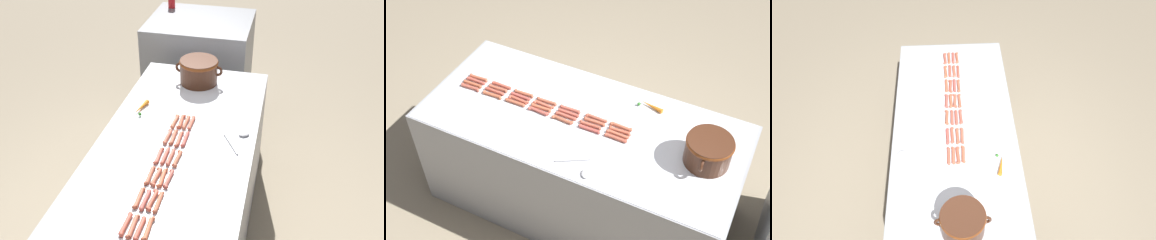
% 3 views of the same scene
% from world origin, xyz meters
% --- Properties ---
extents(ground_plane, '(20.00, 20.00, 0.00)m').
position_xyz_m(ground_plane, '(0.00, 0.00, 0.00)').
color(ground_plane, gray).
extents(griddle_counter, '(0.96, 2.15, 0.88)m').
position_xyz_m(griddle_counter, '(0.00, 0.00, 0.44)').
color(griddle_counter, '#9EA0A5').
rests_on(griddle_counter, ground_plane).
extents(hot_dog_0, '(0.03, 0.16, 0.02)m').
position_xyz_m(hot_dog_0, '(-0.05, -0.85, 0.89)').
color(hot_dog_0, '#B95B3F').
rests_on(hot_dog_0, griddle_counter).
extents(hot_dog_1, '(0.03, 0.16, 0.02)m').
position_xyz_m(hot_dog_1, '(-0.06, -0.66, 0.89)').
color(hot_dog_1, '#B9513F').
rests_on(hot_dog_1, griddle_counter).
extents(hot_dog_2, '(0.03, 0.16, 0.02)m').
position_xyz_m(hot_dog_2, '(-0.05, -0.47, 0.89)').
color(hot_dog_2, '#B25C40').
rests_on(hot_dog_2, griddle_counter).
extents(hot_dog_3, '(0.03, 0.16, 0.02)m').
position_xyz_m(hot_dog_3, '(-0.05, -0.29, 0.89)').
color(hot_dog_3, '#B05A41').
rests_on(hot_dog_3, griddle_counter).
extents(hot_dog_4, '(0.03, 0.16, 0.02)m').
position_xyz_m(hot_dog_4, '(-0.05, -0.12, 0.89)').
color(hot_dog_4, '#B75746').
rests_on(hot_dog_4, griddle_counter).
extents(hot_dog_5, '(0.03, 0.16, 0.02)m').
position_xyz_m(hot_dog_5, '(-0.06, 0.08, 0.89)').
color(hot_dog_5, '#B35A45').
rests_on(hot_dog_5, griddle_counter).
extents(hot_dog_6, '(0.03, 0.16, 0.02)m').
position_xyz_m(hot_dog_6, '(-0.05, 0.25, 0.89)').
color(hot_dog_6, '#B65E42').
rests_on(hot_dog_6, griddle_counter).
extents(hot_dog_7, '(0.03, 0.16, 0.02)m').
position_xyz_m(hot_dog_7, '(-0.02, -0.85, 0.89)').
color(hot_dog_7, '#B95446').
rests_on(hot_dog_7, griddle_counter).
extents(hot_dog_8, '(0.03, 0.16, 0.02)m').
position_xyz_m(hot_dog_8, '(-0.02, -0.66, 0.89)').
color(hot_dog_8, '#B25C44').
rests_on(hot_dog_8, griddle_counter).
extents(hot_dog_9, '(0.03, 0.16, 0.02)m').
position_xyz_m(hot_dog_9, '(-0.02, -0.48, 0.89)').
color(hot_dog_9, '#B05046').
rests_on(hot_dog_9, griddle_counter).
extents(hot_dog_10, '(0.03, 0.16, 0.02)m').
position_xyz_m(hot_dog_10, '(-0.01, -0.30, 0.89)').
color(hot_dog_10, '#BB5B44').
rests_on(hot_dog_10, griddle_counter).
extents(hot_dog_11, '(0.02, 0.16, 0.02)m').
position_xyz_m(hot_dog_11, '(-0.02, -0.11, 0.89)').
color(hot_dog_11, '#B85243').
rests_on(hot_dog_11, griddle_counter).
extents(hot_dog_12, '(0.03, 0.16, 0.02)m').
position_xyz_m(hot_dog_12, '(-0.02, 0.08, 0.89)').
color(hot_dog_12, '#B25A42').
rests_on(hot_dog_12, griddle_counter).
extents(hot_dog_13, '(0.03, 0.16, 0.02)m').
position_xyz_m(hot_dog_13, '(-0.02, 0.26, 0.89)').
color(hot_dog_13, '#BA553E').
rests_on(hot_dog_13, griddle_counter).
extents(hot_dog_14, '(0.03, 0.16, 0.02)m').
position_xyz_m(hot_dog_14, '(0.02, -0.85, 0.89)').
color(hot_dog_14, '#B85D3E').
rests_on(hot_dog_14, griddle_counter).
extents(hot_dog_15, '(0.03, 0.16, 0.02)m').
position_xyz_m(hot_dog_15, '(0.02, -0.67, 0.89)').
color(hot_dog_15, '#B55240').
rests_on(hot_dog_15, griddle_counter).
extents(hot_dog_16, '(0.03, 0.16, 0.02)m').
position_xyz_m(hot_dog_16, '(0.02, -0.47, 0.89)').
color(hot_dog_16, '#B8543F').
rests_on(hot_dog_16, griddle_counter).
extents(hot_dog_17, '(0.03, 0.16, 0.02)m').
position_xyz_m(hot_dog_17, '(0.02, -0.30, 0.89)').
color(hot_dog_17, '#BB5D40').
rests_on(hot_dog_17, griddle_counter).
extents(hot_dog_18, '(0.03, 0.16, 0.02)m').
position_xyz_m(hot_dog_18, '(0.02, -0.11, 0.89)').
color(hot_dog_18, '#B15443').
rests_on(hot_dog_18, griddle_counter).
extents(hot_dog_19, '(0.03, 0.16, 0.02)m').
position_xyz_m(hot_dog_19, '(0.02, 0.07, 0.89)').
color(hot_dog_19, '#B65642').
rests_on(hot_dog_19, griddle_counter).
extents(hot_dog_20, '(0.03, 0.16, 0.02)m').
position_xyz_m(hot_dog_20, '(0.02, 0.26, 0.89)').
color(hot_dog_20, '#B65D43').
rests_on(hot_dog_20, griddle_counter).
extents(hot_dog_21, '(0.03, 0.16, 0.02)m').
position_xyz_m(hot_dog_21, '(0.06, -0.84, 0.89)').
color(hot_dog_21, '#B55543').
rests_on(hot_dog_21, griddle_counter).
extents(hot_dog_22, '(0.03, 0.16, 0.02)m').
position_xyz_m(hot_dog_22, '(0.06, -0.66, 0.89)').
color(hot_dog_22, '#BE5C3D').
rests_on(hot_dog_22, griddle_counter).
extents(hot_dog_23, '(0.03, 0.16, 0.02)m').
position_xyz_m(hot_dog_23, '(0.05, -0.48, 0.89)').
color(hot_dog_23, '#BB5C3F').
rests_on(hot_dog_23, griddle_counter).
extents(hot_dog_24, '(0.03, 0.16, 0.02)m').
position_xyz_m(hot_dog_24, '(0.06, -0.30, 0.89)').
color(hot_dog_24, '#B55245').
rests_on(hot_dog_24, griddle_counter).
extents(hot_dog_25, '(0.03, 0.16, 0.02)m').
position_xyz_m(hot_dog_25, '(0.06, -0.12, 0.89)').
color(hot_dog_25, '#B25A3F').
rests_on(hot_dog_25, griddle_counter).
extents(hot_dog_26, '(0.03, 0.16, 0.02)m').
position_xyz_m(hot_dog_26, '(0.06, 0.08, 0.89)').
color(hot_dog_26, '#BE4F44').
rests_on(hot_dog_26, griddle_counter).
extents(hot_dog_27, '(0.03, 0.16, 0.02)m').
position_xyz_m(hot_dog_27, '(0.05, 0.26, 0.89)').
color(hot_dog_27, '#BE5742').
rests_on(hot_dog_27, griddle_counter).
extents(bean_pot, '(0.36, 0.29, 0.18)m').
position_xyz_m(bean_pot, '(-0.02, 0.82, 0.98)').
color(bean_pot, '#472616').
rests_on(bean_pot, griddle_counter).
extents(serving_spoon, '(0.17, 0.25, 0.02)m').
position_xyz_m(serving_spoon, '(0.38, 0.18, 0.88)').
color(serving_spoon, '#B7B7BC').
rests_on(serving_spoon, griddle_counter).
extents(carrot, '(0.07, 0.18, 0.03)m').
position_xyz_m(carrot, '(-0.32, 0.36, 0.89)').
color(carrot, orange).
rests_on(carrot, griddle_counter).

